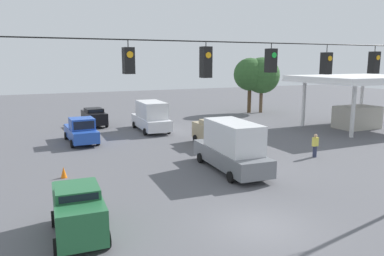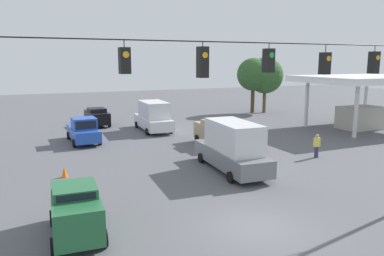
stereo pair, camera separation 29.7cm
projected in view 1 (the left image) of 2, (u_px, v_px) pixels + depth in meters
The scene contains 16 objects.
ground_plane at pixel (259, 227), 15.20m from camera, with size 140.00×140.00×0.00m, color #56565B.
overhead_signal_span at pixel (270, 99), 13.95m from camera, with size 21.41×0.38×8.03m.
sedan_black_withflow_deep at pixel (94, 117), 38.57m from camera, with size 2.20×4.52×1.83m.
sedan_green_parked_shoulder at pixel (78, 210), 14.20m from camera, with size 2.09×4.04×2.03m.
pickup_truck_blue_withflow_far at pixel (81, 131), 30.61m from camera, with size 2.30×5.33×2.12m.
box_truck_white_oncoming_deep at pixel (151, 116), 35.73m from camera, with size 2.67×6.40×2.84m.
sedan_tan_oncoming_far at pixel (213, 132), 29.78m from camera, with size 2.04×4.33×2.01m.
box_truck_grey_crossing_near at pixel (232, 147), 22.70m from camera, with size 2.68×6.92×3.06m.
traffic_cone_nearest at pixel (80, 229), 14.24m from camera, with size 0.35×0.35×0.65m, color orange.
traffic_cone_second at pixel (77, 206), 16.56m from camera, with size 0.35×0.35×0.65m, color orange.
traffic_cone_third at pixel (68, 187), 19.05m from camera, with size 0.35×0.35×0.65m, color orange.
traffic_cone_fourth at pixel (64, 172), 21.50m from camera, with size 0.35×0.35×0.65m, color orange.
gas_station at pixel (359, 90), 36.76m from camera, with size 11.78×9.09×5.20m.
pedestrian at pixel (315, 146), 26.06m from camera, with size 0.40×0.28×1.65m.
tree_horizon_left at pixel (250, 75), 47.74m from camera, with size 4.17×4.17×7.02m.
tree_horizon_right at pixel (262, 76), 47.96m from camera, with size 4.62×4.62×7.10m.
Camera 1 is at (8.42, 11.82, 6.65)m, focal length 35.00 mm.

